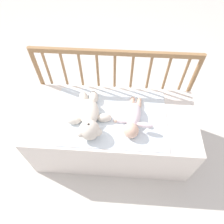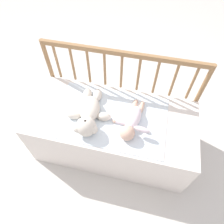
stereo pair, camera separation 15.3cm
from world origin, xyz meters
The scene contains 6 objects.
ground_plane centered at (0.00, 0.00, 0.00)m, with size 12.00×12.00×0.00m, color silver.
crib_mattress centered at (0.00, 0.00, 0.25)m, with size 1.35×0.62×0.50m.
crib_rail centered at (0.00, 0.34, 0.62)m, with size 1.35×0.04×0.87m.
blanket centered at (-0.02, -0.01, 0.50)m, with size 0.89×0.57×0.01m.
teddy_bear centered at (-0.17, -0.06, 0.55)m, with size 0.35×0.48×0.15m.
baby centered at (0.16, -0.04, 0.54)m, with size 0.30×0.41×0.11m.
Camera 1 is at (0.06, -0.92, 1.78)m, focal length 32.00 mm.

